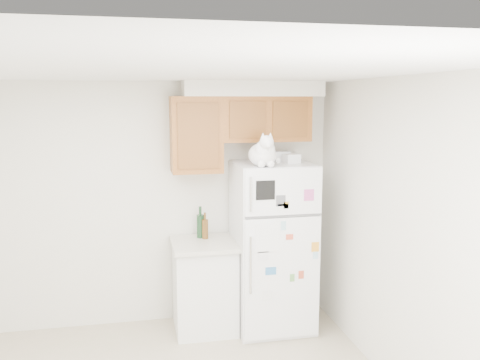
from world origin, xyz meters
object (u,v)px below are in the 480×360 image
object	(u,v)px
storage_box_back	(280,156)
bottle_amber	(205,226)
bottle_green	(200,222)
cat	(263,153)
storage_box_front	(292,159)
base_counter	(205,285)
refrigerator	(273,246)

from	to	relation	value
storage_box_back	bottle_amber	size ratio (longest dim) A/B	0.67
bottle_green	cat	bearing A→B (deg)	-39.54
storage_box_front	bottle_amber	bearing A→B (deg)	150.59
base_counter	storage_box_back	world-z (taller)	storage_box_back
storage_box_front	bottle_green	distance (m)	1.13
storage_box_back	bottle_green	world-z (taller)	storage_box_back
cat	storage_box_front	size ratio (longest dim) A/B	3.11
storage_box_front	bottle_green	world-z (taller)	storage_box_front
cat	bottle_green	bearing A→B (deg)	140.46
refrigerator	cat	distance (m)	1.01
bottle_green	base_counter	bearing A→B (deg)	-84.59
base_counter	bottle_amber	bearing A→B (deg)	75.56
storage_box_back	storage_box_front	bearing A→B (deg)	-75.24
refrigerator	storage_box_front	world-z (taller)	storage_box_front
base_counter	storage_box_front	xyz separation A→B (m)	(0.86, -0.13, 1.28)
bottle_amber	bottle_green	bearing A→B (deg)	129.23
storage_box_front	bottle_green	xyz separation A→B (m)	(-0.87, 0.28, -0.66)
refrigerator	bottle_green	size ratio (longest dim) A/B	5.23
cat	bottle_green	distance (m)	1.02
refrigerator	storage_box_front	bearing A→B (deg)	-17.80
base_counter	storage_box_back	bearing A→B (deg)	4.46
bottle_green	storage_box_back	bearing A→B (deg)	-6.36
storage_box_back	bottle_green	distance (m)	1.06
cat	bottle_amber	bearing A→B (deg)	141.59
storage_box_back	cat	bearing A→B (deg)	-129.40
refrigerator	storage_box_back	xyz separation A→B (m)	(0.11, 0.14, 0.90)
base_counter	storage_box_back	distance (m)	1.52
storage_box_front	base_counter	bearing A→B (deg)	157.62
storage_box_back	bottle_amber	xyz separation A→B (m)	(-0.77, 0.04, -0.70)
base_counter	bottle_amber	xyz separation A→B (m)	(0.03, 0.10, 0.59)
cat	bottle_amber	world-z (taller)	cat
storage_box_front	storage_box_back	bearing A→B (deg)	93.12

